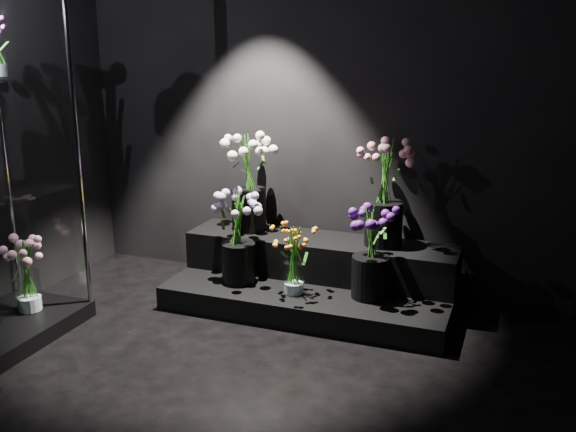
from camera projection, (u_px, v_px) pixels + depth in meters
The scene contains 9 objects.
floor at pixel (216, 423), 3.13m from camera, with size 4.00×4.00×0.00m, color black.
wall_back at pixel (337, 99), 4.56m from camera, with size 4.00×4.00×0.00m, color black.
display_riser at pixel (315, 277), 4.55m from camera, with size 1.95×0.87×0.43m.
bouquet_orange_bells at pixel (294, 259), 4.24m from camera, with size 0.32×0.32×0.47m.
bouquet_lilac at pixel (238, 229), 4.41m from camera, with size 0.40×0.40×0.66m.
bouquet_purple at pixel (371, 248), 4.16m from camera, with size 0.41×0.41×0.63m.
bouquet_cream_roses at pixel (248, 173), 4.69m from camera, with size 0.50×0.50×0.74m.
bouquet_pink_roses at pixel (385, 188), 4.35m from camera, with size 0.34×0.34×0.74m.
bouquet_case_base_pink at pixel (26, 274), 4.11m from camera, with size 0.40×0.40×0.47m.
Camera 1 is at (1.30, -2.45, 1.81)m, focal length 40.00 mm.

